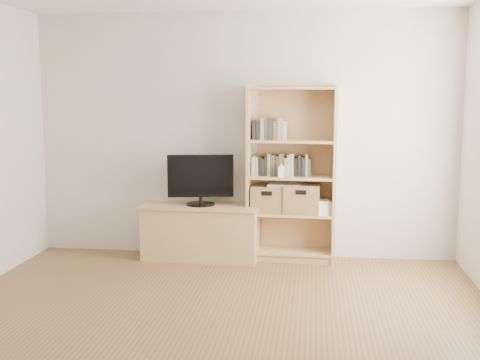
% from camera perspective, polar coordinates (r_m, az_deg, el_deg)
% --- Properties ---
extents(floor, '(4.50, 5.00, 0.01)m').
position_cam_1_polar(floor, '(4.32, -3.65, -15.73)').
color(floor, brown).
rests_on(floor, ground).
extents(back_wall, '(4.50, 0.02, 2.60)m').
position_cam_1_polar(back_wall, '(6.44, 0.35, 4.22)').
color(back_wall, beige).
rests_on(back_wall, floor).
extents(front_wall, '(4.50, 0.02, 2.60)m').
position_cam_1_polar(front_wall, '(1.63, -20.69, -8.56)').
color(front_wall, beige).
rests_on(front_wall, floor).
extents(tv_stand, '(1.23, 0.50, 0.55)m').
position_cam_1_polar(tv_stand, '(6.43, -3.72, -5.03)').
color(tv_stand, tan).
rests_on(tv_stand, floor).
extents(bookshelf, '(0.93, 0.35, 1.83)m').
position_cam_1_polar(bookshelf, '(6.27, 4.90, 0.56)').
color(bookshelf, tan).
rests_on(bookshelf, floor).
extents(television, '(0.69, 0.18, 0.54)m').
position_cam_1_polar(television, '(6.33, -3.77, 0.04)').
color(television, black).
rests_on(television, tv_stand).
extents(books_row_mid, '(0.76, 0.21, 0.20)m').
position_cam_1_polar(books_row_mid, '(6.28, 4.92, 1.32)').
color(books_row_mid, '#B8B2A6').
rests_on(books_row_mid, bookshelf).
extents(books_row_upper, '(0.36, 0.14, 0.19)m').
position_cam_1_polar(books_row_upper, '(6.27, 3.10, 4.70)').
color(books_row_upper, '#B8B2A6').
rests_on(books_row_upper, bookshelf).
extents(baby_monitor, '(0.06, 0.05, 0.11)m').
position_cam_1_polar(baby_monitor, '(6.18, 3.89, 0.78)').
color(baby_monitor, white).
rests_on(baby_monitor, bookshelf).
extents(basket_left, '(0.34, 0.29, 0.28)m').
position_cam_1_polar(basket_left, '(6.33, 2.66, -1.79)').
color(basket_left, olive).
rests_on(basket_left, bookshelf).
extents(basket_right, '(0.38, 0.32, 0.30)m').
position_cam_1_polar(basket_right, '(6.30, 5.88, -1.77)').
color(basket_right, olive).
rests_on(basket_right, bookshelf).
extents(laptop, '(0.35, 0.26, 0.03)m').
position_cam_1_polar(laptop, '(6.28, 4.25, -0.46)').
color(laptop, silver).
rests_on(laptop, basket_left).
extents(magazine_stack, '(0.23, 0.30, 0.12)m').
position_cam_1_polar(magazine_stack, '(6.31, 7.72, -2.62)').
color(magazine_stack, silver).
rests_on(magazine_stack, bookshelf).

